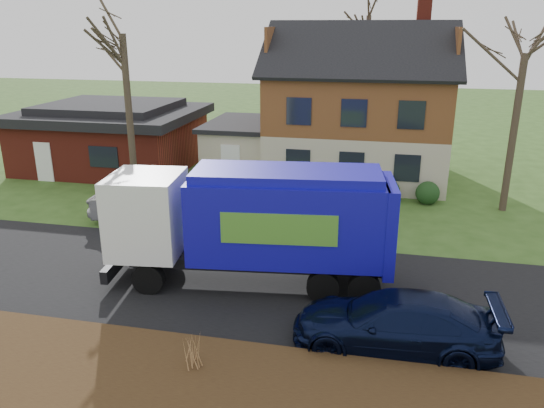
# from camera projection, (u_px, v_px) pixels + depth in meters

# --- Properties ---
(ground) EXTENTS (120.00, 120.00, 0.00)m
(ground) POSITION_uv_depth(u_px,v_px,m) (262.00, 286.00, 16.86)
(ground) COLOR #304F1A
(ground) RESTS_ON ground
(road) EXTENTS (80.00, 7.00, 0.02)m
(road) POSITION_uv_depth(u_px,v_px,m) (262.00, 286.00, 16.85)
(road) COLOR black
(road) RESTS_ON ground
(mulch_verge) EXTENTS (80.00, 3.50, 0.30)m
(mulch_verge) POSITION_uv_depth(u_px,v_px,m) (208.00, 388.00, 11.90)
(mulch_verge) COLOR #311C10
(mulch_verge) RESTS_ON ground
(main_house) EXTENTS (12.95, 8.95, 9.26)m
(main_house) POSITION_uv_depth(u_px,v_px,m) (349.00, 102.00, 28.14)
(main_house) COLOR #BCB597
(main_house) RESTS_ON ground
(ranch_house) EXTENTS (9.80, 8.20, 3.70)m
(ranch_house) POSITION_uv_depth(u_px,v_px,m) (112.00, 135.00, 30.73)
(ranch_house) COLOR maroon
(ranch_house) RESTS_ON ground
(garbage_truck) EXTENTS (9.08, 3.40, 3.80)m
(garbage_truck) POSITION_uv_depth(u_px,v_px,m) (256.00, 219.00, 16.38)
(garbage_truck) COLOR black
(garbage_truck) RESTS_ON ground
(silver_sedan) EXTENTS (5.02, 2.23, 1.60)m
(silver_sedan) POSITION_uv_depth(u_px,v_px,m) (151.00, 203.00, 22.18)
(silver_sedan) COLOR #A3A7AB
(silver_sedan) RESTS_ON ground
(navy_wagon) EXTENTS (5.19, 2.21, 1.49)m
(navy_wagon) POSITION_uv_depth(u_px,v_px,m) (395.00, 323.00, 13.38)
(navy_wagon) COLOR black
(navy_wagon) RESTS_ON ground
(tree_front_west) EXTENTS (3.53, 3.53, 10.48)m
(tree_front_west) POSITION_uv_depth(u_px,v_px,m) (120.00, 7.00, 22.70)
(tree_front_west) COLOR #403526
(tree_front_west) RESTS_ON ground
(tree_front_east) EXTENTS (3.50, 3.50, 9.72)m
(tree_front_east) POSITION_uv_depth(u_px,v_px,m) (529.00, 25.00, 21.30)
(tree_front_east) COLOR #423528
(tree_front_east) RESTS_ON ground
(grass_clump_mid) EXTENTS (0.33, 0.27, 0.92)m
(grass_clump_mid) POSITION_uv_depth(u_px,v_px,m) (194.00, 348.00, 12.30)
(grass_clump_mid) COLOR #9F7346
(grass_clump_mid) RESTS_ON mulch_verge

